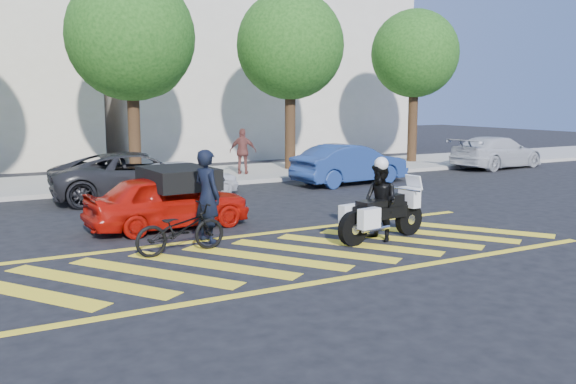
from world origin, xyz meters
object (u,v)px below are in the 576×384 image
parked_mid_left (139,176)px  officer_moto (380,202)px  police_motorcycle (381,214)px  parked_mid_right (183,178)px  parked_right (350,164)px  bicycle (181,229)px  officer_bike (207,196)px  parked_far_right (496,152)px  red_convertible (168,201)px

parked_mid_left → officer_moto: bearing=-155.1°
police_motorcycle → parked_mid_right: bearing=94.4°
police_motorcycle → parked_right: size_ratio=0.56×
bicycle → parked_mid_right: (2.33, 6.74, 0.11)m
officer_bike → parked_far_right: officer_bike is taller
parked_mid_right → officer_bike: bearing=158.4°
parked_right → red_convertible: bearing=112.0°
officer_bike → police_motorcycle: bearing=-131.5°
bicycle → red_convertible: (0.50, 2.41, 0.16)m
police_motorcycle → officer_moto: bearing=150.6°
bicycle → parked_mid_left: 7.01m
parked_mid_left → parked_right: (7.58, -0.23, -0.01)m
parked_mid_left → parked_mid_right: bearing=-95.3°
red_convertible → parked_far_right: parked_far_right is taller
parked_mid_left → parked_far_right: (16.20, 0.97, -0.03)m
bicycle → officer_moto: (4.17, -0.99, 0.35)m
police_motorcycle → parked_mid_right: (-1.86, 7.74, 0.01)m
red_convertible → parked_mid_right: size_ratio=1.09×
parked_far_right → officer_moto: bearing=116.6°
police_motorcycle → officer_moto: officer_moto is taller
red_convertible → police_motorcycle: bearing=-136.9°
red_convertible → parked_right: size_ratio=0.88×
parked_mid_left → parked_mid_right: parked_mid_left is taller
officer_bike → parked_far_right: size_ratio=0.41×
parked_right → parked_far_right: (8.62, 1.20, -0.02)m
parked_mid_right → bicycle: bearing=153.2°
parked_mid_right → red_convertible: bearing=149.4°
officer_bike → parked_mid_left: 6.27m
parked_mid_left → red_convertible: bearing=176.8°
officer_bike → parked_mid_left: (0.18, 6.26, -0.27)m
parked_mid_right → parked_far_right: 14.93m
officer_bike → police_motorcycle: size_ratio=0.81×
police_motorcycle → parked_mid_left: bearing=102.7°
officer_bike → officer_moto: (3.33, -1.67, -0.15)m
officer_moto → parked_mid_left: 8.53m
parked_mid_left → parked_far_right: size_ratio=1.08×
police_motorcycle → red_convertible: red_convertible is taller
red_convertible → parked_mid_right: bearing=-27.0°
officer_moto → red_convertible: (-3.66, 3.40, -0.19)m
bicycle → parked_right: size_ratio=0.43×
bicycle → officer_moto: size_ratio=1.11×
parked_mid_left → parked_mid_right: 1.34m
red_convertible → parked_right: (8.09, 4.30, 0.06)m
red_convertible → parked_far_right: 17.59m
parked_right → parked_mid_left: bearing=82.2°
parked_mid_right → parked_far_right: parked_far_right is taller
police_motorcycle → bicycle: bearing=157.5°
officer_bike → bicycle: (-0.83, -0.68, -0.50)m
officer_moto → parked_right: bearing=141.0°
police_motorcycle → parked_far_right: size_ratio=0.51×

